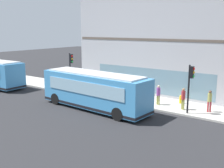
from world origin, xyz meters
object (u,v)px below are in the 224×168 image
object	(u,v)px
newspaper_vending_box	(138,97)
pedestrian_near_building_entrance	(158,94)
pedestrian_walking_along_curb	(210,100)
fire_hydrant	(181,99)
pedestrian_near_hydrant	(183,97)
traffic_light_near_corner	(191,80)
traffic_light_down_block	(71,65)
city_bus_nearside	(94,91)

from	to	relation	value
newspaper_vending_box	pedestrian_near_building_entrance	bearing A→B (deg)	-80.99
pedestrian_near_building_entrance	pedestrian_walking_along_curb	size ratio (longest dim) A/B	0.99
fire_hydrant	pedestrian_near_hydrant	xyz separation A→B (m)	(-1.73, -0.90, 0.67)
fire_hydrant	pedestrian_walking_along_curb	world-z (taller)	pedestrian_walking_along_curb
pedestrian_near_building_entrance	traffic_light_near_corner	bearing A→B (deg)	-105.21
traffic_light_down_block	pedestrian_near_hydrant	bearing A→B (deg)	-87.09
fire_hydrant	pedestrian_walking_along_curb	bearing A→B (deg)	-111.36
traffic_light_down_block	pedestrian_near_hydrant	size ratio (longest dim) A/B	2.24
traffic_light_near_corner	pedestrian_near_hydrant	world-z (taller)	traffic_light_near_corner
traffic_light_down_block	pedestrian_near_building_entrance	distance (m)	9.84
pedestrian_near_building_entrance	pedestrian_walking_along_curb	xyz separation A→B (m)	(0.48, -4.20, 0.01)
city_bus_nearside	traffic_light_down_block	size ratio (longest dim) A/B	2.55
traffic_light_near_corner	fire_hydrant	bearing A→B (deg)	34.81
traffic_light_near_corner	fire_hydrant	size ratio (longest dim) A/B	5.11
city_bus_nearside	pedestrian_near_building_entrance	xyz separation A→B (m)	(3.82, -3.97, -0.41)
traffic_light_down_block	traffic_light_near_corner	bearing A→B (deg)	-90.36
pedestrian_near_building_entrance	traffic_light_down_block	bearing A→B (deg)	94.47
fire_hydrant	pedestrian_walking_along_curb	distance (m)	3.09
pedestrian_near_hydrant	pedestrian_near_building_entrance	bearing A→B (deg)	86.34
city_bus_nearside	newspaper_vending_box	world-z (taller)	city_bus_nearside
pedestrian_near_building_entrance	pedestrian_near_hydrant	bearing A→B (deg)	-93.66
fire_hydrant	pedestrian_walking_along_curb	xyz separation A→B (m)	(-1.10, -2.82, 0.64)
pedestrian_near_building_entrance	pedestrian_near_hydrant	xyz separation A→B (m)	(-0.15, -2.29, 0.04)
pedestrian_near_building_entrance	city_bus_nearside	bearing A→B (deg)	133.89
city_bus_nearside	pedestrian_walking_along_curb	distance (m)	9.25
city_bus_nearside	pedestrian_near_building_entrance	distance (m)	5.53
city_bus_nearside	fire_hydrant	distance (m)	7.68
fire_hydrant	pedestrian_near_building_entrance	world-z (taller)	pedestrian_near_building_entrance
city_bus_nearside	traffic_light_near_corner	world-z (taller)	traffic_light_near_corner
traffic_light_down_block	pedestrian_near_building_entrance	size ratio (longest dim) A/B	2.32
city_bus_nearside	traffic_light_near_corner	distance (m)	7.75
traffic_light_down_block	fire_hydrant	size ratio (longest dim) A/B	5.39
traffic_light_down_block	newspaper_vending_box	bearing A→B (deg)	-86.65
fire_hydrant	pedestrian_near_building_entrance	xyz separation A→B (m)	(-1.59, 1.38, 0.63)
traffic_light_near_corner	pedestrian_near_building_entrance	world-z (taller)	traffic_light_near_corner
pedestrian_near_hydrant	newspaper_vending_box	xyz separation A→B (m)	(-0.15, 4.18, -0.57)
newspaper_vending_box	traffic_light_near_corner	bearing A→B (deg)	-96.15
traffic_light_near_corner	pedestrian_near_building_entrance	distance (m)	3.58
city_bus_nearside	pedestrian_walking_along_curb	bearing A→B (deg)	-62.22
city_bus_nearside	pedestrian_walking_along_curb	size ratio (longest dim) A/B	5.86
fire_hydrant	city_bus_nearside	bearing A→B (deg)	135.27
traffic_light_down_block	newspaper_vending_box	distance (m)	8.11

